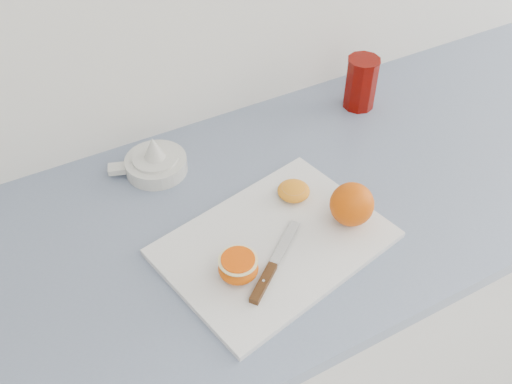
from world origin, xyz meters
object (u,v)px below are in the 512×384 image
Objects in this scene: cutting_board at (275,243)px; citrus_juicer at (155,162)px; counter at (303,317)px; half_orange at (238,267)px; red_tumbler at (361,85)px.

citrus_juicer reaches higher than cutting_board.
citrus_juicer is (-0.11, 0.28, 0.02)m from cutting_board.
counter is at bearing -37.22° from citrus_juicer.
counter is 0.56m from citrus_juicer.
half_orange reaches higher than counter.
citrus_juicer is 1.29× the size of red_tumbler.
cutting_board is at bearing -143.92° from red_tumbler.
half_orange is 0.56m from red_tumbler.
counter is at bearing 32.22° from cutting_board.
half_orange is at bearing -151.51° from counter.
counter is 34.38× the size of half_orange.
half_orange is (-0.09, -0.04, 0.03)m from cutting_board.
citrus_juicer is at bearing 178.95° from red_tumbler.
counter is 6.02× the size of cutting_board.
cutting_board is 0.47m from red_tumbler.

